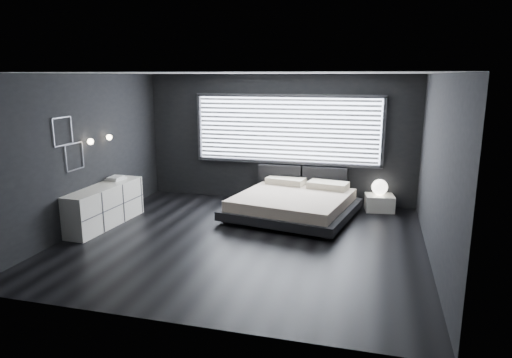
# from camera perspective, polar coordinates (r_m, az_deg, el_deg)

# --- Properties ---
(room) EXTENTS (6.04, 6.00, 2.80)m
(room) POSITION_cam_1_polar(r_m,az_deg,el_deg) (7.50, -1.68, 2.33)
(room) COLOR black
(room) RESTS_ON ground
(window) EXTENTS (4.14, 0.09, 1.52)m
(window) POSITION_cam_1_polar(r_m,az_deg,el_deg) (10.01, 3.87, 6.18)
(window) COLOR white
(window) RESTS_ON ground
(headboard) EXTENTS (1.96, 0.16, 0.52)m
(headboard) POSITION_cam_1_polar(r_m,az_deg,el_deg) (10.07, 5.75, 0.17)
(headboard) COLOR black
(headboard) RESTS_ON ground
(sconce_near) EXTENTS (0.18, 0.11, 0.11)m
(sconce_near) POSITION_cam_1_polar(r_m,az_deg,el_deg) (8.77, -20.00, 4.42)
(sconce_near) COLOR silver
(sconce_near) RESTS_ON ground
(sconce_far) EXTENTS (0.18, 0.11, 0.11)m
(sconce_far) POSITION_cam_1_polar(r_m,az_deg,el_deg) (9.26, -17.90, 4.99)
(sconce_far) COLOR silver
(sconce_far) RESTS_ON ground
(wall_art_upper) EXTENTS (0.01, 0.48, 0.48)m
(wall_art_upper) POSITION_cam_1_polar(r_m,az_deg,el_deg) (8.32, -23.01, 5.50)
(wall_art_upper) COLOR #47474C
(wall_art_upper) RESTS_ON ground
(wall_art_lower) EXTENTS (0.01, 0.48, 0.48)m
(wall_art_lower) POSITION_cam_1_polar(r_m,az_deg,el_deg) (8.58, -21.72, 2.62)
(wall_art_lower) COLOR #47474C
(wall_art_lower) RESTS_ON ground
(bed) EXTENTS (2.67, 2.58, 0.60)m
(bed) POSITION_cam_1_polar(r_m,az_deg,el_deg) (9.13, 4.69, -3.02)
(bed) COLOR black
(bed) RESTS_ON ground
(nightstand) EXTENTS (0.64, 0.56, 0.34)m
(nightstand) POSITION_cam_1_polar(r_m,az_deg,el_deg) (9.87, 15.16, -2.89)
(nightstand) COLOR white
(nightstand) RESTS_ON ground
(orb_lamp) EXTENTS (0.33, 0.33, 0.33)m
(orb_lamp) POSITION_cam_1_polar(r_m,az_deg,el_deg) (9.81, 15.20, -0.99)
(orb_lamp) COLOR white
(orb_lamp) RESTS_ON nightstand
(dresser) EXTENTS (0.64, 1.92, 0.76)m
(dresser) POSITION_cam_1_polar(r_m,az_deg,el_deg) (9.03, -18.53, -3.18)
(dresser) COLOR white
(dresser) RESTS_ON ground
(book_stack) EXTENTS (0.30, 0.37, 0.07)m
(book_stack) POSITION_cam_1_polar(r_m,az_deg,el_deg) (9.37, -17.12, 0.09)
(book_stack) COLOR silver
(book_stack) RESTS_ON dresser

